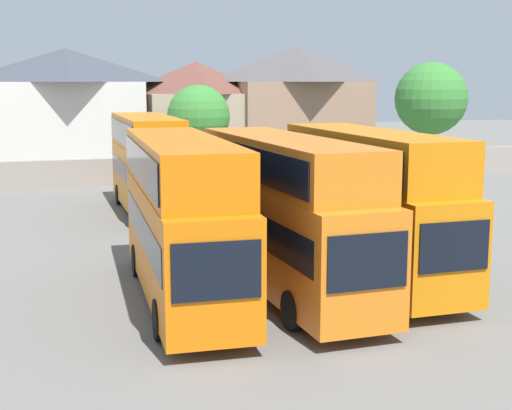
{
  "coord_description": "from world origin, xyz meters",
  "views": [
    {
      "loc": [
        -7.5,
        -21.71,
        6.72
      ],
      "look_at": [
        0.0,
        3.0,
        2.31
      ],
      "focal_mm": 51.34,
      "sensor_mm": 36.0,
      "label": 1
    }
  ],
  "objects_px": {
    "bus_1": "(182,210)",
    "bus_4": "(147,159)",
    "house_terrace_right": "(196,113)",
    "bus_5": "(208,172)",
    "tree_left_of_lot": "(431,99)",
    "bus_3": "(370,197)",
    "tree_behind_wall": "(199,117)",
    "house_terrace_far_right": "(297,105)",
    "house_terrace_centre": "(68,109)",
    "bus_2": "(286,206)"
  },
  "relations": [
    {
      "from": "bus_5",
      "to": "tree_left_of_lot",
      "type": "distance_m",
      "value": 19.69
    },
    {
      "from": "tree_left_of_lot",
      "to": "tree_behind_wall",
      "type": "xyz_separation_m",
      "value": [
        -15.4,
        4.5,
        -1.21
      ]
    },
    {
      "from": "bus_3",
      "to": "house_terrace_right",
      "type": "bearing_deg",
      "value": 176.76
    },
    {
      "from": "house_terrace_right",
      "to": "tree_left_of_lot",
      "type": "height_order",
      "value": "house_terrace_right"
    },
    {
      "from": "bus_5",
      "to": "house_terrace_centre",
      "type": "relative_size",
      "value": 1.04
    },
    {
      "from": "bus_4",
      "to": "tree_behind_wall",
      "type": "height_order",
      "value": "tree_behind_wall"
    },
    {
      "from": "bus_5",
      "to": "tree_left_of_lot",
      "type": "xyz_separation_m",
      "value": [
        17.69,
        7.92,
        3.46
      ]
    },
    {
      "from": "tree_behind_wall",
      "to": "bus_2",
      "type": "bearing_deg",
      "value": -96.91
    },
    {
      "from": "bus_5",
      "to": "tree_left_of_lot",
      "type": "height_order",
      "value": "tree_left_of_lot"
    },
    {
      "from": "bus_4",
      "to": "house_terrace_right",
      "type": "xyz_separation_m",
      "value": [
        6.78,
        19.41,
        1.38
      ]
    },
    {
      "from": "bus_3",
      "to": "tree_left_of_lot",
      "type": "relative_size",
      "value": 1.27
    },
    {
      "from": "house_terrace_right",
      "to": "house_terrace_far_right",
      "type": "xyz_separation_m",
      "value": [
        8.28,
        -0.15,
        0.61
      ]
    },
    {
      "from": "bus_1",
      "to": "tree_behind_wall",
      "type": "bearing_deg",
      "value": 169.11
    },
    {
      "from": "bus_4",
      "to": "bus_5",
      "type": "distance_m",
      "value": 3.3
    },
    {
      "from": "bus_2",
      "to": "house_terrace_far_right",
      "type": "bearing_deg",
      "value": 157.43
    },
    {
      "from": "house_terrace_right",
      "to": "tree_behind_wall",
      "type": "relative_size",
      "value": 1.3
    },
    {
      "from": "bus_3",
      "to": "bus_4",
      "type": "height_order",
      "value": "bus_3"
    },
    {
      "from": "house_terrace_right",
      "to": "tree_left_of_lot",
      "type": "xyz_separation_m",
      "value": [
        14.1,
        -11.21,
        1.28
      ]
    },
    {
      "from": "bus_1",
      "to": "bus_4",
      "type": "bearing_deg",
      "value": 177.93
    },
    {
      "from": "bus_5",
      "to": "house_terrace_right",
      "type": "relative_size",
      "value": 1.38
    },
    {
      "from": "bus_5",
      "to": "house_terrace_far_right",
      "type": "xyz_separation_m",
      "value": [
        11.86,
        18.98,
        2.79
      ]
    },
    {
      "from": "tree_behind_wall",
      "to": "bus_4",
      "type": "bearing_deg",
      "value": -113.34
    },
    {
      "from": "bus_2",
      "to": "house_terrace_centre",
      "type": "xyz_separation_m",
      "value": [
        -5.05,
        34.47,
        1.81
      ]
    },
    {
      "from": "bus_3",
      "to": "bus_5",
      "type": "xyz_separation_m",
      "value": [
        -2.07,
        15.19,
        -0.86
      ]
    },
    {
      "from": "house_terrace_far_right",
      "to": "bus_3",
      "type": "bearing_deg",
      "value": -106.0
    },
    {
      "from": "house_terrace_far_right",
      "to": "tree_left_of_lot",
      "type": "height_order",
      "value": "house_terrace_far_right"
    },
    {
      "from": "bus_2",
      "to": "tree_behind_wall",
      "type": "height_order",
      "value": "tree_behind_wall"
    },
    {
      "from": "bus_3",
      "to": "tree_behind_wall",
      "type": "bearing_deg",
      "value": 178.84
    },
    {
      "from": "bus_1",
      "to": "bus_4",
      "type": "relative_size",
      "value": 1.05
    },
    {
      "from": "bus_1",
      "to": "tree_behind_wall",
      "type": "xyz_separation_m",
      "value": [
        6.74,
        28.09,
        1.42
      ]
    },
    {
      "from": "house_terrace_right",
      "to": "bus_5",
      "type": "bearing_deg",
      "value": -100.62
    },
    {
      "from": "bus_5",
      "to": "tree_behind_wall",
      "type": "height_order",
      "value": "tree_behind_wall"
    },
    {
      "from": "bus_3",
      "to": "house_terrace_centre",
      "type": "relative_size",
      "value": 0.91
    },
    {
      "from": "bus_4",
      "to": "tree_behind_wall",
      "type": "distance_m",
      "value": 13.9
    },
    {
      "from": "house_terrace_right",
      "to": "tree_left_of_lot",
      "type": "distance_m",
      "value": 18.06
    },
    {
      "from": "bus_4",
      "to": "tree_left_of_lot",
      "type": "relative_size",
      "value": 1.29
    },
    {
      "from": "bus_1",
      "to": "house_terrace_far_right",
      "type": "distance_m",
      "value": 38.35
    },
    {
      "from": "bus_1",
      "to": "tree_left_of_lot",
      "type": "distance_m",
      "value": 32.46
    },
    {
      "from": "bus_2",
      "to": "bus_5",
      "type": "xyz_separation_m",
      "value": [
        1.13,
        15.74,
        -0.81
      ]
    },
    {
      "from": "house_terrace_centre",
      "to": "tree_left_of_lot",
      "type": "height_order",
      "value": "house_terrace_centre"
    },
    {
      "from": "house_terrace_far_right",
      "to": "bus_1",
      "type": "bearing_deg",
      "value": -115.21
    },
    {
      "from": "house_terrace_right",
      "to": "tree_behind_wall",
      "type": "xyz_separation_m",
      "value": [
        -1.3,
        -6.71,
        0.07
      ]
    },
    {
      "from": "bus_2",
      "to": "tree_left_of_lot",
      "type": "xyz_separation_m",
      "value": [
        18.82,
        23.67,
        2.65
      ]
    },
    {
      "from": "tree_left_of_lot",
      "to": "house_terrace_far_right",
      "type": "bearing_deg",
      "value": 117.78
    },
    {
      "from": "bus_5",
      "to": "house_terrace_right",
      "type": "distance_m",
      "value": 19.59
    },
    {
      "from": "bus_3",
      "to": "bus_5",
      "type": "distance_m",
      "value": 15.36
    },
    {
      "from": "bus_2",
      "to": "house_terrace_far_right",
      "type": "xyz_separation_m",
      "value": [
        12.99,
        34.73,
        1.98
      ]
    },
    {
      "from": "bus_5",
      "to": "house_terrace_far_right",
      "type": "distance_m",
      "value": 22.56
    },
    {
      "from": "tree_behind_wall",
      "to": "bus_1",
      "type": "bearing_deg",
      "value": -103.49
    },
    {
      "from": "bus_2",
      "to": "house_terrace_centre",
      "type": "distance_m",
      "value": 34.89
    }
  ]
}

